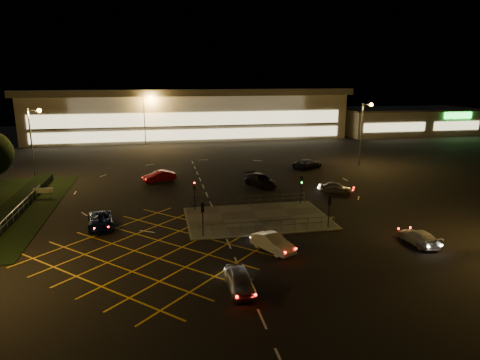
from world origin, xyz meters
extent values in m
plane|color=black|center=(0.00, 0.00, 0.00)|extent=(180.00, 180.00, 0.00)
cube|color=#4C4944|center=(2.00, -2.00, 0.06)|extent=(14.00, 9.00, 0.12)
cube|color=black|center=(-23.00, 6.00, 0.50)|extent=(2.00, 26.00, 1.00)
cube|color=beige|center=(0.00, 62.00, 5.00)|extent=(70.00, 25.00, 10.00)
cube|color=slate|center=(0.00, 62.00, 10.20)|extent=(72.00, 26.50, 0.60)
cube|color=#FFEAA5|center=(0.00, 49.45, 5.00)|extent=(66.00, 0.20, 3.00)
cube|color=#FFEAA5|center=(0.00, 49.45, 1.80)|extent=(66.00, 0.20, 2.20)
cube|color=beige|center=(46.00, 54.00, 3.00)|extent=(18.00, 14.00, 6.00)
cube|color=slate|center=(46.00, 54.00, 6.15)|extent=(18.80, 14.80, 0.40)
cube|color=#FFEAA5|center=(46.00, 46.95, 2.60)|extent=(15.30, 0.20, 2.00)
cube|color=beige|center=(62.00, 54.00, 3.00)|extent=(14.00, 14.00, 6.00)
cube|color=slate|center=(62.00, 54.00, 6.15)|extent=(14.80, 14.80, 0.40)
cube|color=#FFEAA5|center=(62.00, 46.95, 2.60)|extent=(11.90, 0.20, 2.00)
cube|color=#19E533|center=(62.00, 46.85, 5.00)|extent=(7.00, 0.30, 1.40)
cylinder|color=slate|center=(-24.00, 18.00, 5.00)|extent=(0.20, 0.20, 10.00)
cylinder|color=slate|center=(-23.30, 18.00, 9.80)|extent=(1.40, 0.12, 0.12)
sphere|color=orange|center=(-22.60, 18.00, 9.75)|extent=(0.56, 0.56, 0.56)
cylinder|color=slate|center=(24.00, 20.00, 5.00)|extent=(0.20, 0.20, 10.00)
cylinder|color=slate|center=(24.70, 20.00, 9.80)|extent=(1.40, 0.12, 0.12)
sphere|color=orange|center=(25.40, 20.00, 9.75)|extent=(0.56, 0.56, 0.56)
cylinder|color=slate|center=(-10.00, 48.00, 5.00)|extent=(0.20, 0.20, 10.00)
cylinder|color=slate|center=(-9.30, 48.00, 9.80)|extent=(1.40, 0.12, 0.12)
sphere|color=orange|center=(-8.60, 48.00, 9.75)|extent=(0.56, 0.56, 0.56)
cylinder|color=slate|center=(30.00, 50.00, 5.00)|extent=(0.20, 0.20, 10.00)
cylinder|color=slate|center=(30.70, 50.00, 9.80)|extent=(1.40, 0.12, 0.12)
sphere|color=orange|center=(31.40, 50.00, 9.75)|extent=(0.56, 0.56, 0.56)
cylinder|color=black|center=(-4.00, -6.00, 1.62)|extent=(0.10, 0.10, 3.00)
cube|color=black|center=(-4.00, -6.00, 2.82)|extent=(0.28, 0.18, 0.90)
sphere|color=#19FF33|center=(-4.00, -5.87, 2.82)|extent=(0.16, 0.16, 0.16)
cylinder|color=black|center=(8.00, -6.00, 1.62)|extent=(0.10, 0.10, 3.00)
cube|color=black|center=(8.00, -6.00, 2.82)|extent=(0.28, 0.18, 0.90)
sphere|color=#19FF33|center=(8.00, -5.87, 2.82)|extent=(0.16, 0.16, 0.16)
cylinder|color=black|center=(-4.00, 2.00, 1.62)|extent=(0.10, 0.10, 3.00)
cube|color=black|center=(-4.00, 2.00, 2.82)|extent=(0.28, 0.18, 0.90)
sphere|color=#FF0C0C|center=(-4.00, 1.87, 2.82)|extent=(0.16, 0.16, 0.16)
cylinder|color=black|center=(8.00, 2.00, 1.62)|extent=(0.10, 0.10, 3.00)
cube|color=black|center=(8.00, 2.00, 2.82)|extent=(0.28, 0.18, 0.90)
sphere|color=#19FF33|center=(8.00, 1.87, 2.82)|extent=(0.16, 0.16, 0.16)
imported|color=silver|center=(-2.64, -16.25, 0.71)|extent=(1.72, 4.20, 1.43)
imported|color=silver|center=(1.36, -10.17, 0.70)|extent=(3.27, 4.43, 1.39)
imported|color=#0B1847|center=(-13.36, -1.63, 0.69)|extent=(2.97, 5.26, 1.39)
imported|color=black|center=(5.41, 10.76, 0.78)|extent=(4.12, 5.84, 1.57)
imported|color=#A3A6AA|center=(13.85, 5.71, 0.67)|extent=(4.21, 3.34, 1.34)
imported|color=maroon|center=(-7.63, 15.74, 0.74)|extent=(4.78, 3.03, 1.49)
imported|color=black|center=(15.34, 19.98, 0.73)|extent=(5.75, 4.90, 1.47)
imported|color=#B9B9B9|center=(14.16, -11.21, 0.62)|extent=(1.91, 4.34, 1.24)
camera|label=1|loc=(-7.73, -42.27, 14.28)|focal=32.00mm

